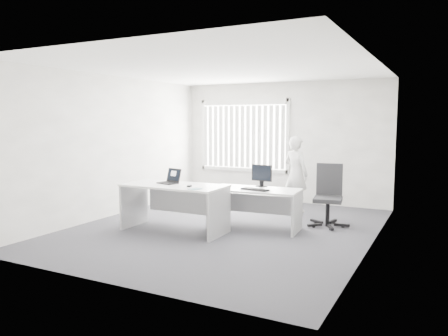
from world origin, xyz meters
The scene contains 18 objects.
ground centered at (0.00, 0.00, 0.00)m, with size 6.00×6.00×0.00m, color #47464C.
wall_back centered at (0.00, 3.00, 1.40)m, with size 5.00×0.02×2.80m, color white.
wall_front centered at (0.00, -3.00, 1.40)m, with size 5.00×0.02×2.80m, color white.
wall_left centered at (-2.50, 0.00, 1.40)m, with size 0.02×6.00×2.80m, color white.
wall_right centered at (2.50, 0.00, 1.40)m, with size 0.02×6.00×2.80m, color white.
ceiling centered at (0.00, 0.00, 2.80)m, with size 5.00×6.00×0.02m, color white.
window centered at (-1.00, 2.96, 1.55)m, with size 2.32×0.06×1.76m, color silver.
blinds centered at (-1.00, 2.90, 1.52)m, with size 2.20×0.10×1.50m, color silver, non-canonical shape.
desk_near centered at (-0.69, -0.57, 0.59)m, with size 1.80×0.86×0.82m.
desk_far centered at (0.48, 0.22, 0.52)m, with size 1.63×0.86×0.72m.
office_chair centered at (1.59, 1.03, 0.35)m, with size 0.73×0.73×1.13m.
person centered at (0.66, 2.00, 0.80)m, with size 0.58×0.38×1.59m, color silver.
laptop centered at (-0.86, -0.52, 0.95)m, with size 0.33×0.30×0.26m, color black, non-canonical shape.
paper_sheet centered at (-0.33, -0.60, 0.82)m, with size 0.29×0.20×0.00m, color white.
mouse centered at (-0.32, -0.67, 0.84)m, with size 0.06×0.10×0.04m, color silver, non-canonical shape.
booklet centered at (-0.11, -0.84, 0.82)m, with size 0.14×0.20×0.01m, color silver.
keyboard centered at (0.55, 0.07, 0.73)m, with size 0.50×0.17×0.02m, color black.
monitor centered at (0.50, 0.51, 0.92)m, with size 0.40×0.12×0.40m, color black, non-canonical shape.
Camera 1 is at (3.48, -6.79, 1.92)m, focal length 35.00 mm.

